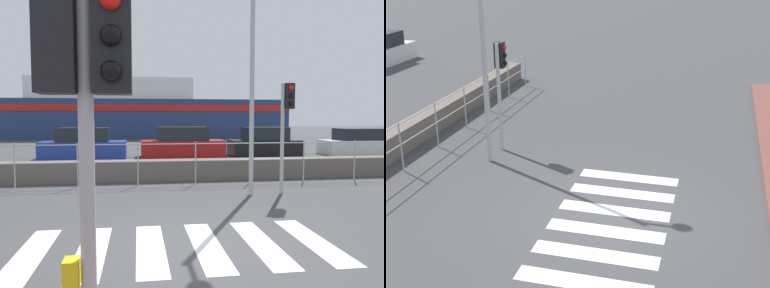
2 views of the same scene
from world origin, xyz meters
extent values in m
plane|color=#424244|center=(0.00, 0.00, 0.00)|extent=(160.00, 160.00, 0.00)
cube|color=silver|center=(-2.50, 0.00, 0.00)|extent=(0.45, 2.40, 0.01)
cube|color=silver|center=(-1.60, 0.00, 0.00)|extent=(0.45, 2.40, 0.01)
cube|color=silver|center=(-0.70, 0.00, 0.00)|extent=(0.45, 2.40, 0.01)
cube|color=silver|center=(0.20, 0.00, 0.00)|extent=(0.45, 2.40, 0.01)
cube|color=silver|center=(1.10, 0.00, 0.00)|extent=(0.45, 2.40, 0.01)
cube|color=silver|center=(2.00, 0.00, 0.00)|extent=(0.45, 2.40, 0.01)
cylinder|color=#B2B2B5|center=(0.88, 5.58, 0.66)|extent=(0.04, 0.04, 1.32)
cylinder|color=#B2B2B5|center=(2.65, 5.58, 0.66)|extent=(0.04, 0.04, 1.32)
cylinder|color=#B2B2B5|center=(4.42, 5.58, 0.66)|extent=(0.04, 0.04, 1.32)
cylinder|color=#B2B2B5|center=(6.19, 5.58, 0.66)|extent=(0.04, 0.04, 1.32)
cylinder|color=#B2B2B5|center=(7.96, 5.58, 0.66)|extent=(0.04, 0.04, 1.32)
cylinder|color=#B2B2B5|center=(9.73, 5.58, 0.66)|extent=(0.04, 0.04, 1.32)
cylinder|color=#B2B2B5|center=(2.96, 3.77, 1.48)|extent=(0.10, 0.10, 2.97)
cube|color=black|center=(3.13, 3.77, 2.63)|extent=(0.24, 0.24, 0.68)
sphere|color=red|center=(3.13, 3.63, 2.84)|extent=(0.13, 0.13, 0.13)
sphere|color=black|center=(3.13, 3.63, 2.63)|extent=(0.13, 0.13, 0.13)
sphere|color=black|center=(3.13, 3.63, 2.42)|extent=(0.13, 0.13, 0.13)
cylinder|color=#B2B2B5|center=(2.10, 3.75, 2.98)|extent=(0.12, 0.12, 5.96)
camera|label=1|loc=(-0.88, -5.79, 2.05)|focal=35.00mm
camera|label=2|loc=(-9.94, -1.92, 5.47)|focal=50.00mm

